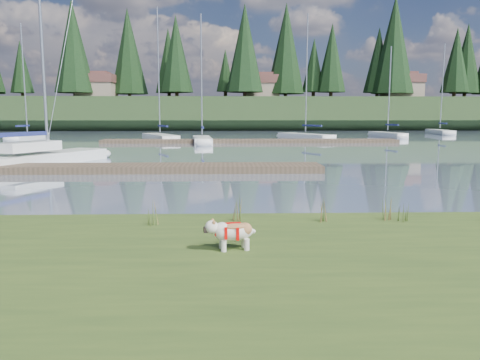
{
  "coord_description": "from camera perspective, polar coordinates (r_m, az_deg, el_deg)",
  "views": [
    {
      "loc": [
        -0.18,
        -11.39,
        2.47
      ],
      "look_at": [
        0.16,
        -0.5,
        0.94
      ],
      "focal_mm": 35.0,
      "sensor_mm": 36.0,
      "label": 1
    }
  ],
  "objects": [
    {
      "name": "sailboat_bg_0",
      "position": [
        51.55,
        -24.16,
        4.89
      ],
      "size": [
        1.69,
        7.77,
        11.25
      ],
      "rotation": [
        0.0,
        0.0,
        1.55
      ],
      "color": "white",
      "rests_on": "ground"
    },
    {
      "name": "weed_3",
      "position": [
        9.18,
        -10.73,
        -4.13
      ],
      "size": [
        0.17,
        0.14,
        0.51
      ],
      "color": "#475B23",
      "rests_on": "bank"
    },
    {
      "name": "house_0",
      "position": [
        84.41,
        -17.08,
        10.92
      ],
      "size": [
        6.3,
        5.3,
        4.65
      ],
      "color": "gray",
      "rests_on": "ridge"
    },
    {
      "name": "dock_far",
      "position": [
        41.51,
        1.24,
        4.77
      ],
      "size": [
        26.0,
        2.2,
        0.3
      ],
      "primitive_type": "cube",
      "color": "#4C3D2C",
      "rests_on": "ground"
    },
    {
      "name": "conifer_4",
      "position": [
        78.18,
        0.59,
        15.78
      ],
      "size": [
        6.16,
        6.16,
        15.1
      ],
      "color": "#382619",
      "rests_on": "ridge"
    },
    {
      "name": "dock_near",
      "position": [
        20.88,
        -12.32,
        1.42
      ],
      "size": [
        16.0,
        2.0,
        0.3
      ],
      "primitive_type": "cube",
      "color": "#4C3D2C",
      "rests_on": "ground"
    },
    {
      "name": "weed_0",
      "position": [
        9.4,
        -0.46,
        -3.46
      ],
      "size": [
        0.17,
        0.14,
        0.6
      ],
      "color": "#475B23",
      "rests_on": "bank"
    },
    {
      "name": "weed_2",
      "position": [
        9.94,
        17.64,
        -3.31
      ],
      "size": [
        0.17,
        0.14,
        0.56
      ],
      "color": "#475B23",
      "rests_on": "bank"
    },
    {
      "name": "sailboat_bg_3",
      "position": [
        48.38,
        7.44,
        5.37
      ],
      "size": [
        5.38,
        8.25,
        12.35
      ],
      "rotation": [
        0.0,
        0.0,
        2.05
      ],
      "color": "white",
      "rests_on": "ground"
    },
    {
      "name": "conifer_5",
      "position": [
        83.22,
        8.99,
        13.64
      ],
      "size": [
        3.96,
        3.96,
        10.35
      ],
      "color": "#382619",
      "rests_on": "ridge"
    },
    {
      "name": "bank",
      "position": [
        5.86,
        0.11,
        -15.03
      ],
      "size": [
        60.0,
        9.0,
        0.35
      ],
      "primitive_type": "cube",
      "color": "#394E1C",
      "rests_on": "ground"
    },
    {
      "name": "mud_lip",
      "position": [
        10.08,
        -0.72,
        -5.77
      ],
      "size": [
        60.0,
        0.5,
        0.14
      ],
      "primitive_type": "cube",
      "color": "#33281C",
      "rests_on": "ground"
    },
    {
      "name": "conifer_7",
      "position": [
        93.07,
        25.91,
        13.19
      ],
      "size": [
        5.28,
        5.28,
        13.2
      ],
      "color": "#382619",
      "rests_on": "ridge"
    },
    {
      "name": "weed_4",
      "position": [
        9.86,
        19.4,
        -3.66
      ],
      "size": [
        0.17,
        0.14,
        0.49
      ],
      "color": "#475B23",
      "rests_on": "bank"
    },
    {
      "name": "weed_1",
      "position": [
        9.48,
        10.42,
        -3.74
      ],
      "size": [
        0.17,
        0.14,
        0.51
      ],
      "color": "#475B23",
      "rests_on": "bank"
    },
    {
      "name": "sailboat_bg_4",
      "position": [
        53.86,
        17.22,
        5.34
      ],
      "size": [
        2.74,
        6.62,
        9.76
      ],
      "rotation": [
        0.0,
        0.0,
        1.8
      ],
      "color": "white",
      "rests_on": "ground"
    },
    {
      "name": "conifer_6",
      "position": [
        85.03,
        18.27,
        15.37
      ],
      "size": [
        7.04,
        7.04,
        17.0
      ],
      "color": "#382619",
      "rests_on": "ridge"
    },
    {
      "name": "sailboat_bg_2",
      "position": [
        41.0,
        -4.68,
        4.96
      ],
      "size": [
        2.07,
        7.28,
        10.88
      ],
      "rotation": [
        0.0,
        0.0,
        1.66
      ],
      "color": "white",
      "rests_on": "ground"
    },
    {
      "name": "conifer_2",
      "position": [
        83.92,
        -19.67,
        15.1
      ],
      "size": [
        6.6,
        6.6,
        16.05
      ],
      "color": "#382619",
      "rests_on": "ridge"
    },
    {
      "name": "conifer_3",
      "position": [
        84.48,
        -8.71,
        14.18
      ],
      "size": [
        4.84,
        4.84,
        12.25
      ],
      "color": "#382619",
      "rests_on": "ridge"
    },
    {
      "name": "ridge",
      "position": [
        84.39,
        -1.67,
        7.99
      ],
      "size": [
        200.0,
        20.0,
        5.0
      ],
      "primitive_type": "cube",
      "color": "#203218",
      "rests_on": "ground"
    },
    {
      "name": "house_2",
      "position": [
        86.01,
        19.11,
        10.77
      ],
      "size": [
        6.3,
        5.3,
        4.65
      ],
      "color": "gray",
      "rests_on": "ridge"
    },
    {
      "name": "ground",
      "position": [
        41.47,
        -1.54,
        4.56
      ],
      "size": [
        200.0,
        200.0,
        0.0
      ],
      "primitive_type": "plane",
      "color": "gray",
      "rests_on": "ground"
    },
    {
      "name": "bulldog",
      "position": [
        7.4,
        -0.92,
        -6.21
      ],
      "size": [
        0.82,
        0.41,
        0.48
      ],
      "rotation": [
        0.0,
        0.0,
        3.31
      ],
      "color": "silver",
      "rests_on": "bank"
    },
    {
      "name": "sailboat_main",
      "position": [
        25.54,
        -22.45,
        2.77
      ],
      "size": [
        5.53,
        9.43,
        13.58
      ],
      "rotation": [
        0.0,
        0.0,
        1.16
      ],
      "color": "white",
      "rests_on": "ground"
    },
    {
      "name": "house_1",
      "position": [
        82.77,
        2.55,
        11.32
      ],
      "size": [
        6.3,
        5.3,
        4.65
      ],
      "color": "gray",
      "rests_on": "ridge"
    },
    {
      "name": "sailboat_bg_1",
      "position": [
        47.09,
        -9.96,
        5.25
      ],
      "size": [
        4.92,
        8.48,
        12.65
      ],
      "rotation": [
        0.0,
        0.0,
        1.98
      ],
      "color": "white",
      "rests_on": "ground"
    },
    {
      "name": "sailboat_bg_5",
      "position": [
        65.51,
        22.98,
        5.47
      ],
      "size": [
        2.47,
        8.05,
        11.33
      ],
      "rotation": [
        0.0,
        0.0,
        1.45
      ],
      "color": "white",
      "rests_on": "ground"
    }
  ]
}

